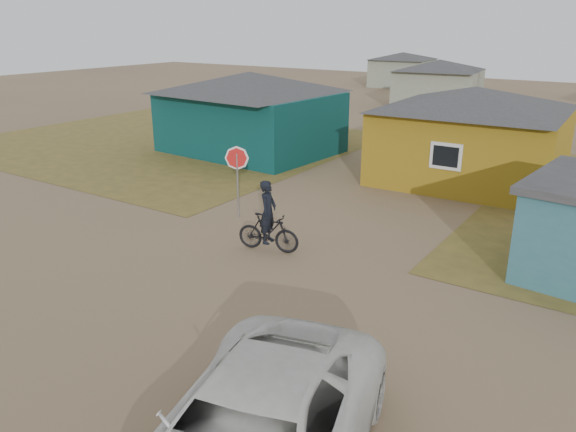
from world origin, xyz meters
name	(u,v)px	position (x,y,z in m)	size (l,w,h in m)	color
ground	(193,292)	(0.00, 0.00, 0.00)	(120.00, 120.00, 0.00)	#82684B
grass_nw	(167,141)	(-14.00, 13.00, 0.01)	(20.00, 18.00, 0.00)	olive
house_teal	(250,111)	(-8.50, 13.50, 2.05)	(8.93, 7.08, 4.00)	#093434
house_yellow	(471,134)	(2.50, 14.00, 2.00)	(7.72, 6.76, 3.90)	olive
house_pale_west	(438,83)	(-6.00, 34.00, 1.86)	(7.04, 6.15, 3.60)	gray
house_pale_north	(402,69)	(-14.00, 46.00, 1.75)	(6.28, 5.81, 3.40)	gray
stop_sign	(237,165)	(-2.62, 5.10, 1.81)	(0.80, 0.16, 2.47)	gray
cyclist	(268,226)	(-0.02, 3.24, 0.77)	(1.95, 0.93, 2.12)	black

